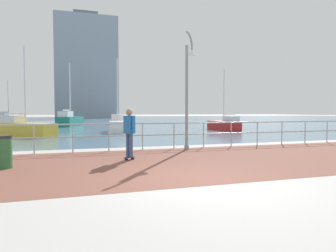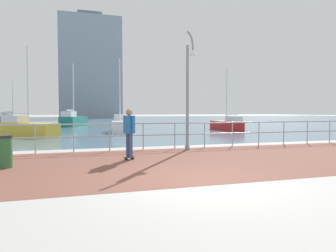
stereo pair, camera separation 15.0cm
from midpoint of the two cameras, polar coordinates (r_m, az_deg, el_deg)
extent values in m
plane|color=#ADAAA5|center=(46.62, -13.51, 0.68)|extent=(220.00, 220.00, 0.00)
cube|color=brown|center=(9.72, -0.11, -6.74)|extent=(28.00, 6.53, 0.01)
cube|color=slate|center=(57.53, -14.16, 1.05)|extent=(180.00, 88.00, 0.00)
cylinder|color=#9EADB7|center=(12.57, -23.40, -2.30)|extent=(0.05, 0.05, 1.10)
cylinder|color=#9EADB7|center=(12.49, -17.00, -2.22)|extent=(0.05, 0.05, 1.10)
cylinder|color=#9EADB7|center=(12.56, -10.60, -2.12)|extent=(0.05, 0.05, 1.10)
cylinder|color=#9EADB7|center=(12.79, -4.35, -1.99)|extent=(0.05, 0.05, 1.10)
cylinder|color=#9EADB7|center=(13.16, 1.61, -1.85)|extent=(0.05, 0.05, 1.10)
cylinder|color=#9EADB7|center=(13.67, 7.19, -1.70)|extent=(0.05, 0.05, 1.10)
cylinder|color=#9EADB7|center=(14.30, 12.31, -1.55)|extent=(0.05, 0.05, 1.10)
cylinder|color=#9EADB7|center=(15.03, 16.98, -1.40)|extent=(0.05, 0.05, 1.10)
cylinder|color=#9EADB7|center=(15.86, 21.18, -1.26)|extent=(0.05, 0.05, 1.10)
cylinder|color=#9EADB7|center=(16.76, 24.95, -1.12)|extent=(0.05, 0.05, 1.10)
cylinder|color=#9EADB7|center=(17.72, 28.33, -1.00)|extent=(0.05, 0.05, 1.10)
cylinder|color=#9EADB7|center=(12.76, -4.36, 0.47)|extent=(25.20, 0.06, 0.06)
cylinder|color=#9EADB7|center=(12.79, -4.35, -1.75)|extent=(25.20, 0.06, 0.06)
cylinder|color=gray|center=(12.77, 3.97, -4.04)|extent=(0.19, 0.19, 0.20)
cylinder|color=gray|center=(12.69, 4.00, 5.29)|extent=(0.12, 0.12, 4.34)
cylinder|color=gray|center=(13.16, 4.19, 17.14)|extent=(0.19, 0.19, 0.11)
cylinder|color=gray|center=(13.29, 4.46, 16.81)|extent=(0.20, 0.20, 0.15)
cylinder|color=gray|center=(13.38, 4.69, 16.33)|extent=(0.19, 0.19, 0.18)
cylinder|color=gray|center=(13.44, 4.87, 15.74)|extent=(0.18, 0.18, 0.19)
cylinder|color=gray|center=(13.47, 4.98, 15.10)|extent=(0.15, 0.15, 0.19)
cylinder|color=gray|center=(13.46, 5.01, 14.44)|extent=(0.12, 0.12, 0.17)
cone|color=silver|center=(13.42, 5.00, 13.60)|extent=(0.36, 0.36, 0.22)
cylinder|color=black|center=(10.33, -6.40, -6.05)|extent=(0.07, 0.05, 0.06)
cylinder|color=black|center=(10.27, -6.15, -6.10)|extent=(0.07, 0.05, 0.06)
cylinder|color=black|center=(10.18, -7.57, -6.18)|extent=(0.07, 0.05, 0.06)
cylinder|color=black|center=(10.12, -7.32, -6.24)|extent=(0.07, 0.05, 0.06)
cube|color=black|center=(10.21, -6.86, -5.86)|extent=(0.41, 0.27, 0.02)
cylinder|color=#384C7A|center=(10.23, -7.14, -3.56)|extent=(0.17, 0.17, 0.79)
cylinder|color=#384C7A|center=(10.10, -6.61, -3.64)|extent=(0.17, 0.17, 0.79)
cube|color=#236BB2|center=(10.11, -6.90, 0.29)|extent=(0.36, 0.41, 0.59)
cylinder|color=#236BB2|center=(10.30, -7.64, 0.41)|extent=(0.12, 0.12, 0.56)
cylinder|color=#236BB2|center=(9.92, -6.12, 0.34)|extent=(0.12, 0.12, 0.56)
sphere|color=#A37A5B|center=(10.10, -6.91, 2.59)|extent=(0.22, 0.22, 0.22)
cylinder|color=#2D6638|center=(9.79, -28.07, -4.50)|extent=(0.44, 0.44, 0.85)
cylinder|color=#262628|center=(9.75, -28.13, -1.79)|extent=(0.46, 0.46, 0.08)
cube|color=white|center=(24.09, -8.80, -0.07)|extent=(1.68, 4.21, 0.88)
cube|color=silver|center=(25.30, -8.92, 1.61)|extent=(1.03, 1.56, 0.49)
cylinder|color=silver|center=(24.13, -8.85, 6.78)|extent=(0.10, 0.10, 4.88)
cylinder|color=silver|center=(24.97, -8.90, 2.38)|extent=(0.27, 1.84, 0.08)
cube|color=#284799|center=(52.22, -27.04, 1.20)|extent=(4.26, 4.03, 0.96)
cube|color=silver|center=(53.27, -27.95, 2.01)|extent=(1.85, 1.80, 0.53)
cylinder|color=silver|center=(52.25, -27.11, 4.65)|extent=(0.11, 0.11, 5.34)
cylinder|color=silver|center=(52.99, -27.72, 2.42)|extent=(1.56, 1.41, 0.09)
cube|color=#B21E1E|center=(26.53, 11.07, 0.07)|extent=(1.44, 3.78, 0.79)
cube|color=silver|center=(25.59, 12.42, 1.35)|extent=(0.91, 1.39, 0.44)
cylinder|color=silver|center=(26.54, 11.12, 5.69)|extent=(0.09, 0.09, 4.40)
cylinder|color=silver|center=(25.83, 12.06, 2.05)|extent=(0.20, 1.67, 0.07)
cube|color=#197266|center=(35.13, -17.17, 0.85)|extent=(3.04, 5.13, 1.05)
cube|color=silver|center=(33.73, -18.02, 2.16)|extent=(1.58, 2.02, 0.58)
cylinder|color=silver|center=(35.19, -17.25, 6.47)|extent=(0.12, 0.12, 5.84)
cylinder|color=silver|center=(34.10, -17.80, 2.85)|extent=(0.81, 2.12, 0.09)
cube|color=gold|center=(21.29, -24.54, -0.66)|extent=(3.95, 3.56, 0.87)
cube|color=silver|center=(22.17, -26.73, 1.18)|extent=(1.69, 1.61, 0.48)
cylinder|color=silver|center=(21.33, -24.69, 7.03)|extent=(0.10, 0.10, 4.85)
cylinder|color=silver|center=(21.92, -26.19, 2.06)|extent=(1.47, 1.22, 0.08)
cube|color=#8493A3|center=(84.89, -14.41, 10.17)|extent=(15.27, 14.46, 25.44)
cube|color=slate|center=(87.75, -14.53, 19.08)|extent=(6.11, 5.78, 2.00)
camera|label=1|loc=(0.07, -89.59, 0.02)|focal=32.42mm
camera|label=2|loc=(0.07, 90.41, -0.02)|focal=32.42mm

